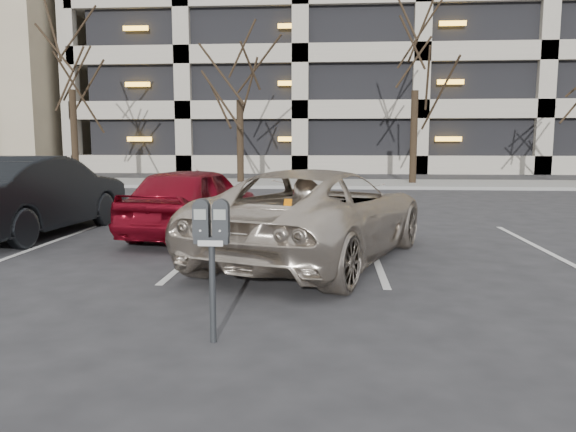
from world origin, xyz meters
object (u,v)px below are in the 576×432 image
(tree_a, at_px, (69,30))
(parking_meter, at_px, (211,236))
(tree_b, at_px, (239,47))
(tree_c, at_px, (417,31))
(suv_silver, at_px, (317,214))
(car_dark, at_px, (34,195))
(car_red, at_px, (194,201))

(tree_a, bearing_deg, parking_meter, -61.96)
(tree_b, xyz_separation_m, tree_c, (7.00, 0.00, 0.54))
(tree_a, xyz_separation_m, parking_meter, (9.68, -18.18, -5.30))
(suv_silver, bearing_deg, parking_meter, 97.52)
(tree_b, bearing_deg, suv_silver, -76.43)
(tree_a, relative_size, suv_silver, 1.60)
(tree_b, xyz_separation_m, car_dark, (-1.92, -12.70, -4.76))
(tree_b, height_order, car_red, tree_b)
(suv_silver, relative_size, car_dark, 1.18)
(tree_a, distance_m, car_red, 15.99)
(car_red, bearing_deg, tree_c, -105.55)
(tree_b, height_order, parking_meter, tree_b)
(tree_b, relative_size, tree_c, 0.91)
(tree_b, distance_m, car_dark, 13.69)
(car_red, bearing_deg, tree_a, -47.61)
(parking_meter, xyz_separation_m, suv_silver, (0.83, 3.62, -0.28))
(car_dark, bearing_deg, tree_c, -119.68)
(tree_c, distance_m, suv_silver, 15.91)
(car_red, xyz_separation_m, car_dark, (-3.06, -0.13, 0.09))
(tree_a, distance_m, suv_silver, 18.81)
(tree_a, height_order, tree_c, tree_a)
(tree_a, xyz_separation_m, suv_silver, (10.51, -14.56, -5.58))
(tree_a, xyz_separation_m, car_dark, (5.08, -12.70, -5.51))
(tree_a, height_order, tree_b, tree_a)
(tree_c, relative_size, car_dark, 1.83)
(tree_a, relative_size, parking_meter, 6.93)
(car_red, bearing_deg, car_dark, 11.90)
(tree_b, xyz_separation_m, parking_meter, (2.68, -18.18, -4.55))
(tree_b, xyz_separation_m, car_red, (1.15, -12.57, -4.85))
(tree_c, distance_m, car_red, 14.87)
(car_red, distance_m, car_dark, 3.07)
(tree_b, relative_size, parking_meter, 6.10)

